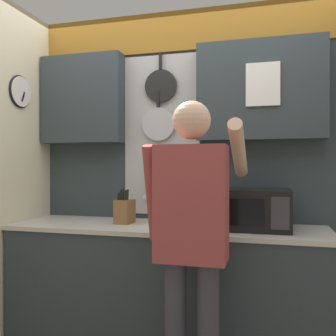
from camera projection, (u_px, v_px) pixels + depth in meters
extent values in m
cube|color=#2D383D|center=(165.00, 294.00, 2.61)|extent=(2.17, 0.59, 0.90)
cube|color=beige|center=(165.00, 228.00, 2.61)|extent=(2.20, 0.62, 0.03)
cube|color=#2D383D|center=(176.00, 176.00, 2.91)|extent=(2.77, 0.04, 2.54)
cube|color=#99661E|center=(175.00, 31.00, 2.87)|extent=(2.73, 0.02, 0.31)
cube|color=#2D383D|center=(83.00, 100.00, 3.00)|extent=(0.67, 0.16, 0.70)
cube|color=#2D383D|center=(260.00, 91.00, 2.64)|extent=(0.89, 0.16, 0.70)
cube|color=#B2B2B2|center=(162.00, 135.00, 2.91)|extent=(0.60, 0.01, 1.24)
cylinder|color=black|center=(161.00, 86.00, 2.88)|extent=(0.25, 0.02, 0.25)
cube|color=black|center=(160.00, 61.00, 2.88)|extent=(0.02, 0.02, 0.13)
cylinder|color=#B7B7BC|center=(158.00, 124.00, 2.89)|extent=(0.26, 0.02, 0.26)
cube|color=black|center=(158.00, 99.00, 2.88)|extent=(0.02, 0.02, 0.13)
cylinder|color=silver|center=(146.00, 182.00, 2.92)|extent=(0.01, 0.01, 0.20)
ellipsoid|color=silver|center=(146.00, 197.00, 2.92)|extent=(0.05, 0.01, 0.05)
cylinder|color=silver|center=(156.00, 185.00, 2.90)|extent=(0.01, 0.01, 0.24)
ellipsoid|color=silver|center=(156.00, 201.00, 2.90)|extent=(0.04, 0.01, 0.04)
cylinder|color=black|center=(166.00, 185.00, 2.88)|extent=(0.01, 0.01, 0.24)
ellipsoid|color=black|center=(166.00, 202.00, 2.88)|extent=(0.04, 0.01, 0.04)
cylinder|color=red|center=(176.00, 184.00, 2.85)|extent=(0.01, 0.01, 0.23)
ellipsoid|color=red|center=(176.00, 201.00, 2.86)|extent=(0.05, 0.01, 0.05)
cube|color=white|center=(263.00, 84.00, 2.55)|extent=(0.23, 0.02, 0.30)
cylinder|color=white|center=(21.00, 92.00, 2.78)|extent=(0.02, 0.22, 0.22)
torus|color=black|center=(20.00, 92.00, 2.78)|extent=(0.02, 0.24, 0.24)
cube|color=black|center=(23.00, 97.00, 2.79)|extent=(0.01, 0.04, 0.08)
cube|color=black|center=(252.00, 209.00, 2.47)|extent=(0.49, 0.39, 0.26)
cube|color=black|center=(242.00, 212.00, 2.29)|extent=(0.27, 0.01, 0.16)
cube|color=#333338|center=(280.00, 213.00, 2.23)|extent=(0.11, 0.01, 0.20)
cube|color=brown|center=(125.00, 211.00, 2.70)|extent=(0.12, 0.15, 0.17)
cylinder|color=black|center=(118.00, 196.00, 2.68)|extent=(0.02, 0.03, 0.05)
cylinder|color=black|center=(121.00, 195.00, 2.68)|extent=(0.02, 0.03, 0.08)
cylinder|color=black|center=(123.00, 194.00, 2.67)|extent=(0.02, 0.03, 0.08)
cylinder|color=black|center=(125.00, 195.00, 2.67)|extent=(0.02, 0.03, 0.07)
cylinder|color=black|center=(128.00, 195.00, 2.66)|extent=(0.02, 0.03, 0.08)
cylinder|color=white|center=(158.00, 214.00, 2.64)|extent=(0.12, 0.12, 0.15)
cylinder|color=silver|center=(155.00, 201.00, 2.64)|extent=(0.03, 0.02, 0.22)
cylinder|color=silver|center=(158.00, 203.00, 2.64)|extent=(0.05, 0.02, 0.18)
cylinder|color=tan|center=(157.00, 203.00, 2.64)|extent=(0.02, 0.03, 0.19)
cylinder|color=silver|center=(157.00, 201.00, 2.64)|extent=(0.05, 0.02, 0.21)
cylinder|color=tan|center=(157.00, 203.00, 2.64)|extent=(0.03, 0.04, 0.19)
cylinder|color=tan|center=(159.00, 199.00, 2.61)|extent=(0.02, 0.05, 0.24)
cylinder|color=black|center=(156.00, 197.00, 2.66)|extent=(0.04, 0.04, 0.27)
cylinder|color=#383842|center=(175.00, 336.00, 2.04)|extent=(0.12, 0.12, 0.83)
cube|color=#993D3D|center=(192.00, 203.00, 2.01)|extent=(0.38, 0.22, 0.62)
sphere|color=#DBAD8E|center=(192.00, 120.00, 2.01)|extent=(0.21, 0.21, 0.21)
cylinder|color=#993D3D|center=(153.00, 193.00, 2.11)|extent=(0.08, 0.22, 0.56)
cylinder|color=#DBAD8E|center=(239.00, 150.00, 2.19)|extent=(0.08, 0.53, 0.33)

